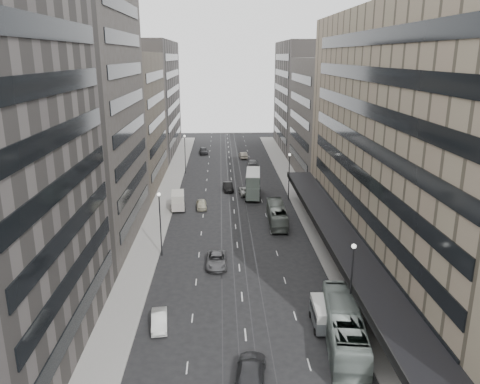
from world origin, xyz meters
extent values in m
plane|color=black|center=(0.00, 0.00, 0.00)|extent=(220.00, 220.00, 0.00)
cube|color=gray|center=(12.00, 37.50, 0.07)|extent=(4.00, 125.00, 0.15)
cube|color=gray|center=(-12.00, 37.50, 0.07)|extent=(4.00, 125.00, 0.15)
cube|color=gray|center=(21.50, 8.00, 15.00)|extent=(15.00, 60.00, 30.00)
cube|color=black|center=(12.00, 8.00, 4.00)|extent=(4.40, 60.00, 0.50)
cube|color=#46423D|center=(21.50, 52.00, 12.00)|extent=(15.00, 28.00, 24.00)
cube|color=#625D58|center=(21.50, 82.00, 14.00)|extent=(15.00, 32.00, 28.00)
cube|color=#46423D|center=(-21.50, 19.00, 17.00)|extent=(15.00, 26.00, 34.00)
cube|color=#6A6052|center=(-21.50, 46.00, 12.50)|extent=(15.00, 28.00, 25.00)
cube|color=#625D58|center=(-21.50, 79.00, 14.00)|extent=(15.00, 38.00, 28.00)
cylinder|color=#262628|center=(9.70, -5.00, 4.00)|extent=(0.16, 0.16, 8.00)
sphere|color=silver|center=(9.70, -5.00, 8.10)|extent=(0.44, 0.44, 0.44)
cylinder|color=#262628|center=(9.70, 35.00, 4.00)|extent=(0.16, 0.16, 8.00)
sphere|color=silver|center=(9.70, 35.00, 8.10)|extent=(0.44, 0.44, 0.44)
cylinder|color=#262628|center=(-9.70, 12.00, 4.00)|extent=(0.16, 0.16, 8.00)
sphere|color=silver|center=(-9.70, 12.00, 8.10)|extent=(0.44, 0.44, 0.44)
cylinder|color=#262628|center=(-9.70, 55.00, 4.00)|extent=(0.16, 0.16, 8.00)
sphere|color=silver|center=(-9.70, 55.00, 8.10)|extent=(0.44, 0.44, 0.44)
imported|color=gray|center=(8.50, -7.74, 1.72)|extent=(4.55, 12.65, 3.44)
imported|color=slate|center=(6.25, 23.09, 1.44)|extent=(2.73, 10.43, 2.89)
cube|color=slate|center=(3.60, 37.18, 1.56)|extent=(3.04, 8.66, 2.17)
cube|color=slate|center=(3.60, 37.18, 3.59)|extent=(2.97, 8.32, 1.89)
cube|color=silver|center=(3.60, 37.18, 4.59)|extent=(3.04, 8.66, 0.11)
cylinder|color=black|center=(2.18, 34.23, 0.47)|extent=(0.34, 0.96, 0.94)
cylinder|color=black|center=(4.53, 34.03, 0.47)|extent=(0.34, 0.96, 0.94)
cylinder|color=black|center=(2.67, 40.32, 0.47)|extent=(0.34, 0.96, 0.94)
cylinder|color=black|center=(5.03, 40.13, 0.47)|extent=(0.34, 0.96, 0.94)
cube|color=#4D5154|center=(7.28, -4.86, 0.89)|extent=(1.98, 4.42, 1.14)
cube|color=beige|center=(7.28, -4.86, 1.91)|extent=(1.94, 4.34, 0.89)
cylinder|color=black|center=(6.32, -6.27, 0.32)|extent=(0.21, 0.66, 0.65)
cylinder|color=black|center=(8.14, -6.34, 0.32)|extent=(0.21, 0.66, 0.65)
cylinder|color=black|center=(6.43, -3.39, 0.32)|extent=(0.21, 0.66, 0.65)
cylinder|color=black|center=(8.25, -3.46, 0.32)|extent=(0.21, 0.66, 0.65)
cube|color=#BAB3A8|center=(-9.20, 30.38, 1.07)|extent=(2.44, 4.75, 1.41)
cube|color=beige|center=(-9.20, 30.38, 2.34)|extent=(2.39, 4.65, 1.11)
cylinder|color=black|center=(-10.10, 28.79, 0.37)|extent=(0.27, 0.75, 0.73)
cylinder|color=black|center=(-8.04, 28.96, 0.37)|extent=(0.27, 0.75, 0.73)
cylinder|color=black|center=(-10.36, 31.81, 0.37)|extent=(0.27, 0.75, 0.73)
cylinder|color=black|center=(-8.30, 31.98, 0.37)|extent=(0.27, 0.75, 0.73)
imported|color=white|center=(-7.97, -4.39, 0.68)|extent=(1.88, 4.25, 1.36)
imported|color=#58585B|center=(-2.74, 8.62, 0.73)|extent=(2.42, 5.23, 1.45)
imported|color=#292A2C|center=(0.07, -12.22, 0.82)|extent=(3.03, 5.88, 1.63)
imported|color=beige|center=(-5.37, 30.75, 0.72)|extent=(1.97, 4.31, 1.43)
imported|color=black|center=(-0.80, 41.35, 0.77)|extent=(2.03, 4.81, 1.54)
imported|color=#B8B8B4|center=(2.42, 38.67, 0.71)|extent=(2.63, 5.21, 1.41)
imported|color=#5A5A5C|center=(5.10, 60.48, 0.84)|extent=(2.47, 5.85, 1.68)
imported|color=#272729|center=(-6.53, 75.73, 0.85)|extent=(2.50, 5.16, 1.70)
imported|color=#A39987|center=(3.40, 69.96, 0.79)|extent=(2.12, 4.91, 1.57)
camera|label=1|loc=(-2.02, -43.10, 24.41)|focal=35.00mm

